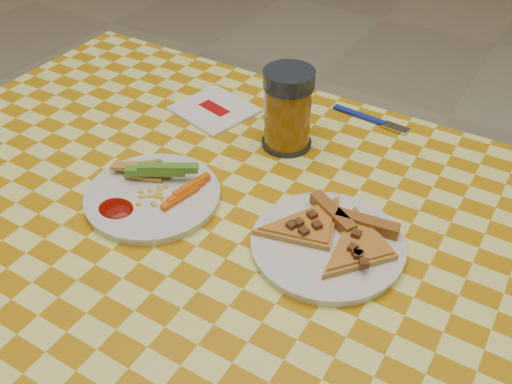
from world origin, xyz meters
TOP-DOWN VIEW (x-y plane):
  - table at (0.00, 0.00)m, footprint 1.28×0.88m
  - plate_left at (-0.12, -0.02)m, footprint 0.22×0.22m
  - plate_right at (0.17, 0.02)m, footprint 0.29×0.29m
  - fries_veggies at (-0.13, -0.01)m, footprint 0.18×0.16m
  - pizza_slices at (0.17, 0.04)m, footprint 0.25×0.22m
  - drink_glass at (-0.01, 0.23)m, footprint 0.09×0.09m
  - napkin at (-0.19, 0.26)m, footprint 0.17×0.16m
  - fork at (0.09, 0.39)m, footprint 0.16×0.03m

SIDE VIEW (x-z plane):
  - table at x=0.00m, z-range 0.30..1.06m
  - napkin at x=-0.19m, z-range 0.76..0.76m
  - fork at x=0.09m, z-range 0.76..0.76m
  - plate_left at x=-0.12m, z-range 0.76..0.77m
  - plate_right at x=0.17m, z-range 0.76..0.77m
  - pizza_slices at x=0.17m, z-range 0.76..0.79m
  - fries_veggies at x=-0.13m, z-range 0.76..0.80m
  - drink_glass at x=-0.01m, z-range 0.75..0.90m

